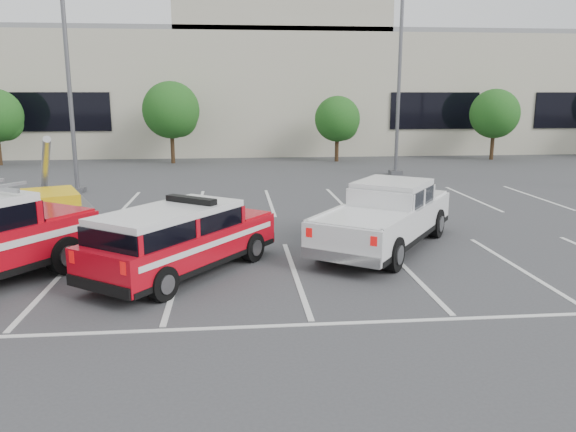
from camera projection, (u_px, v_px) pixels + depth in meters
name	position (u px, v px, depth m)	size (l,w,h in m)	color
ground	(295.00, 275.00, 12.95)	(120.00, 120.00, 0.00)	#3B3B3D
stall_markings	(279.00, 229.00, 17.32)	(23.00, 15.00, 0.01)	silver
convention_building	(252.00, 86.00, 42.95)	(60.00, 16.99, 13.20)	beige
tree_mid_left	(173.00, 112.00, 33.27)	(3.37, 3.37, 4.85)	#3F2B19
tree_mid_right	(339.00, 120.00, 34.34)	(2.77, 2.77, 3.99)	#3F2B19
tree_right	(496.00, 115.00, 35.23)	(3.07, 3.07, 4.42)	#3F2B19
light_pole_left	(68.00, 66.00, 22.76)	(0.90, 0.60, 10.24)	#59595E
light_pole_mid	(399.00, 72.00, 28.07)	(0.90, 0.60, 10.24)	#59595E
fire_chief_suv	(181.00, 244.00, 12.90)	(4.43, 5.09, 1.76)	#B10815
white_pickup	(385.00, 222.00, 15.17)	(4.95, 5.87, 1.77)	silver
utility_rig	(48.00, 217.00, 16.38)	(3.10, 4.13, 2.97)	#59595E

